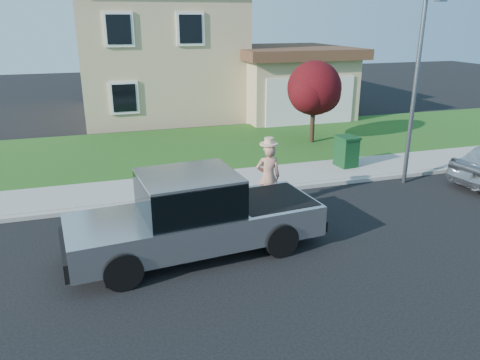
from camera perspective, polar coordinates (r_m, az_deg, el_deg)
name	(u,v)px	position (r m, az deg, el deg)	size (l,w,h in m)	color
ground	(260,237)	(11.51, 2.49, -7.01)	(80.00, 80.00, 0.00)	black
curb	(259,191)	(14.31, 2.33, -1.38)	(40.00, 0.20, 0.12)	gray
sidewalk	(248,180)	(15.28, 0.95, 0.05)	(40.00, 2.00, 0.15)	gray
lawn	(214,146)	(19.42, -3.24, 4.13)	(40.00, 7.00, 0.10)	#134315
house	(182,55)	(26.61, -7.04, 14.90)	(14.00, 11.30, 6.85)	#C8B580
pickup_truck	(195,216)	(10.51, -5.51, -4.44)	(5.92, 2.50, 1.89)	black
woman	(268,176)	(12.90, 3.46, 0.54)	(0.75, 0.57, 2.04)	tan
ornamental_tree	(315,91)	(19.74, 9.10, 10.70)	(2.46, 2.22, 3.37)	black
trash_bin	(346,151)	(16.72, 12.85, 3.46)	(0.73, 0.81, 1.06)	#0F3818
street_lamp	(417,81)	(15.39, 20.81, 11.19)	(0.30, 0.75, 5.73)	slate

